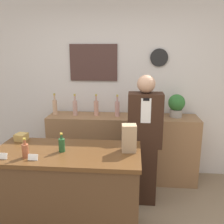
# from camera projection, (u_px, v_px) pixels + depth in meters

# --- Properties ---
(back_wall) EXTENTS (5.20, 0.09, 2.70)m
(back_wall) POSITION_uv_depth(u_px,v_px,m) (112.00, 87.00, 3.77)
(back_wall) COLOR silver
(back_wall) RESTS_ON ground_plane
(back_shelf) EXTENTS (2.15, 0.45, 0.97)m
(back_shelf) POSITION_uv_depth(u_px,v_px,m) (122.00, 148.00, 3.69)
(back_shelf) COLOR #8E6642
(back_shelf) RESTS_ON ground_plane
(display_counter) EXTENTS (1.45, 0.68, 0.94)m
(display_counter) POSITION_uv_depth(u_px,v_px,m) (69.00, 194.00, 2.55)
(display_counter) COLOR #4C331E
(display_counter) RESTS_ON ground_plane
(shopkeeper) EXTENTS (0.41, 0.26, 1.62)m
(shopkeeper) POSITION_uv_depth(u_px,v_px,m) (144.00, 141.00, 3.05)
(shopkeeper) COLOR #331E14
(shopkeeper) RESTS_ON ground_plane
(potted_plant) EXTENTS (0.23, 0.23, 0.32)m
(potted_plant) POSITION_uv_depth(u_px,v_px,m) (176.00, 105.00, 3.50)
(potted_plant) COLOR #9E998E
(potted_plant) RESTS_ON back_shelf
(paper_bag) EXTENTS (0.15, 0.13, 0.27)m
(paper_bag) POSITION_uv_depth(u_px,v_px,m) (129.00, 138.00, 2.41)
(paper_bag) COLOR tan
(paper_bag) RESTS_ON display_counter
(price_card_left) EXTENTS (0.09, 0.02, 0.06)m
(price_card_left) POSITION_uv_depth(u_px,v_px,m) (2.00, 156.00, 2.26)
(price_card_left) COLOR white
(price_card_left) RESTS_ON display_counter
(price_card_right) EXTENTS (0.09, 0.02, 0.06)m
(price_card_right) POSITION_uv_depth(u_px,v_px,m) (33.00, 157.00, 2.23)
(price_card_right) COLOR white
(price_card_right) RESTS_ON display_counter
(gift_box) EXTENTS (0.13, 0.13, 0.08)m
(gift_box) POSITION_uv_depth(u_px,v_px,m) (21.00, 137.00, 2.72)
(gift_box) COLOR tan
(gift_box) RESTS_ON display_counter
(counter_bottle_1) EXTENTS (0.06, 0.06, 0.19)m
(counter_bottle_1) POSITION_uv_depth(u_px,v_px,m) (25.00, 150.00, 2.28)
(counter_bottle_1) COLOR #964E31
(counter_bottle_1) RESTS_ON display_counter
(counter_bottle_2) EXTENTS (0.06, 0.06, 0.19)m
(counter_bottle_2) POSITION_uv_depth(u_px,v_px,m) (62.00, 145.00, 2.41)
(counter_bottle_2) COLOR #245129
(counter_bottle_2) RESTS_ON display_counter
(shelf_bottle_0) EXTENTS (0.07, 0.07, 0.31)m
(shelf_bottle_0) POSITION_uv_depth(u_px,v_px,m) (55.00, 107.00, 3.65)
(shelf_bottle_0) COLOR tan
(shelf_bottle_0) RESTS_ON back_shelf
(shelf_bottle_1) EXTENTS (0.07, 0.07, 0.31)m
(shelf_bottle_1) POSITION_uv_depth(u_px,v_px,m) (75.00, 107.00, 3.60)
(shelf_bottle_1) COLOR tan
(shelf_bottle_1) RESTS_ON back_shelf
(shelf_bottle_2) EXTENTS (0.07, 0.07, 0.31)m
(shelf_bottle_2) POSITION_uv_depth(u_px,v_px,m) (96.00, 108.00, 3.59)
(shelf_bottle_2) COLOR tan
(shelf_bottle_2) RESTS_ON back_shelf
(shelf_bottle_3) EXTENTS (0.07, 0.07, 0.31)m
(shelf_bottle_3) POSITION_uv_depth(u_px,v_px,m) (117.00, 108.00, 3.55)
(shelf_bottle_3) COLOR tan
(shelf_bottle_3) RESTS_ON back_shelf
(shelf_bottle_4) EXTENTS (0.07, 0.07, 0.31)m
(shelf_bottle_4) POSITION_uv_depth(u_px,v_px,m) (139.00, 108.00, 3.53)
(shelf_bottle_4) COLOR tan
(shelf_bottle_4) RESTS_ON back_shelf
(shelf_bottle_5) EXTENTS (0.07, 0.07, 0.31)m
(shelf_bottle_5) POSITION_uv_depth(u_px,v_px,m) (161.00, 109.00, 3.48)
(shelf_bottle_5) COLOR tan
(shelf_bottle_5) RESTS_ON back_shelf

